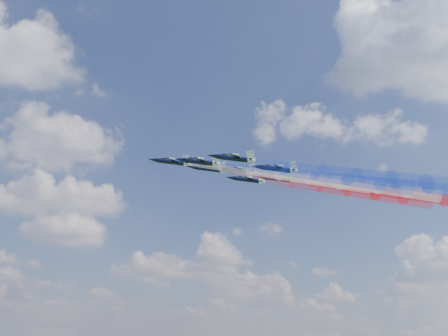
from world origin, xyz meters
name	(u,v)px	position (x,y,z in m)	size (l,w,h in m)	color
jet_lead	(171,162)	(4.14, -16.54, 169.46)	(10.78, 13.47, 3.59)	black
trail_lead	(279,175)	(31.93, -32.78, 164.55)	(4.49, 53.23, 4.49)	white
jet_inner_left	(199,162)	(8.01, -28.80, 166.44)	(10.78, 13.47, 3.59)	black
trail_inner_left	(315,176)	(35.81, -45.05, 161.53)	(4.49, 53.23, 4.49)	blue
jet_inner_right	(208,169)	(17.16, -14.48, 169.66)	(10.78, 13.47, 3.59)	black
trail_inner_right	(312,182)	(44.96, -30.73, 164.75)	(4.49, 53.23, 4.49)	red
jet_outer_left	(233,158)	(12.81, -40.61, 164.66)	(10.78, 13.47, 3.59)	black
trail_outer_left	(357,173)	(40.60, -56.86, 159.76)	(4.49, 53.23, 4.49)	blue
jet_center_third	(237,171)	(22.31, -24.52, 166.95)	(10.78, 13.47, 3.59)	black
trail_center_third	(347,184)	(50.11, -40.77, 162.05)	(4.49, 53.23, 4.49)	white
jet_outer_right	(247,180)	(32.60, -11.70, 168.77)	(10.78, 13.47, 3.59)	black
trail_outer_right	(347,192)	(60.40, -27.94, 163.87)	(4.49, 53.23, 4.49)	red
jet_rear_left	(276,169)	(27.00, -39.25, 163.99)	(10.78, 13.47, 3.59)	black
trail_rear_left	(395,183)	(54.79, -55.50, 159.09)	(4.49, 53.23, 4.49)	blue
jet_rear_right	(278,179)	(36.54, -24.49, 166.25)	(10.78, 13.47, 3.59)	black
trail_rear_right	(384,192)	(64.33, -40.74, 161.34)	(4.49, 53.23, 4.49)	red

